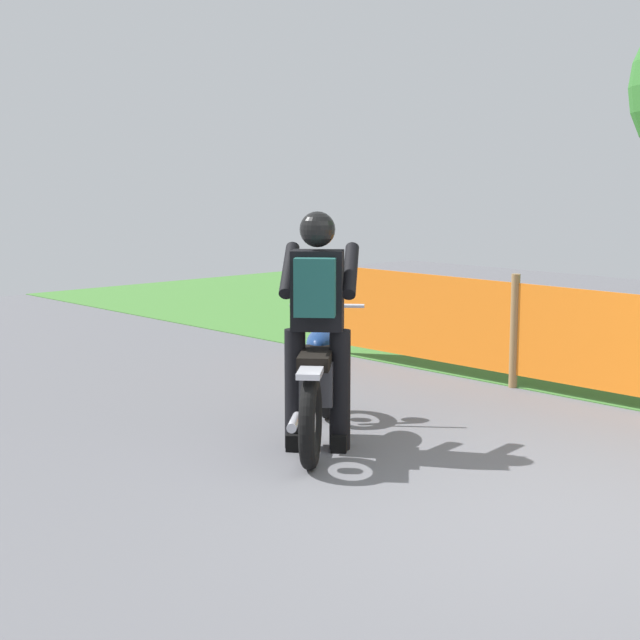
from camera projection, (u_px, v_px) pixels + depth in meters
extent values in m
cube|color=#5B5B60|center=(587.00, 517.00, 5.60)|extent=(24.00, 24.00, 0.02)
cylinder|color=olive|center=(337.00, 306.00, 10.57)|extent=(0.08, 0.08, 1.05)
cylinder|color=olive|center=(514.00, 331.00, 8.89)|extent=(0.08, 0.08, 1.05)
cube|color=orange|center=(418.00, 316.00, 9.73)|extent=(2.25, 0.02, 0.85)
cube|color=orange|center=(631.00, 345.00, 8.05)|extent=(2.25, 0.02, 0.85)
torus|color=black|center=(328.00, 380.00, 7.79)|extent=(0.50, 0.54, 0.62)
cylinder|color=silver|center=(328.00, 380.00, 7.79)|extent=(0.13, 0.14, 0.14)
torus|color=black|center=(310.00, 423.00, 6.45)|extent=(0.50, 0.54, 0.62)
cylinder|color=silver|center=(310.00, 423.00, 6.45)|extent=(0.13, 0.14, 0.14)
cube|color=#38383D|center=(319.00, 377.00, 7.05)|extent=(0.56, 0.59, 0.31)
ellipsoid|color=navy|center=(322.00, 343.00, 7.24)|extent=(0.51, 0.54, 0.21)
cube|color=black|center=(316.00, 358.00, 6.78)|extent=(0.52, 0.55, 0.10)
cube|color=silver|center=(310.00, 372.00, 6.40)|extent=(0.35, 0.37, 0.04)
cylinder|color=silver|center=(327.00, 346.00, 7.69)|extent=(0.19, 0.21, 0.56)
sphere|color=white|center=(329.00, 316.00, 7.81)|extent=(0.25, 0.25, 0.18)
cylinder|color=silver|center=(327.00, 306.00, 7.61)|extent=(0.46, 0.41, 0.03)
cylinder|color=silver|center=(296.00, 419.00, 6.80)|extent=(0.41, 0.45, 0.07)
cylinder|color=black|center=(295.00, 389.00, 6.92)|extent=(0.21, 0.21, 0.86)
cube|color=black|center=(295.00, 439.00, 6.98)|extent=(0.25, 0.27, 0.12)
cylinder|color=black|center=(340.00, 390.00, 6.90)|extent=(0.21, 0.21, 0.86)
cube|color=black|center=(340.00, 440.00, 6.95)|extent=(0.25, 0.27, 0.12)
cube|color=black|center=(317.00, 290.00, 6.81)|extent=(0.43, 0.42, 0.56)
cylinder|color=black|center=(289.00, 270.00, 6.98)|extent=(0.40, 0.43, 0.38)
cylinder|color=black|center=(350.00, 270.00, 6.94)|extent=(0.40, 0.43, 0.38)
sphere|color=black|center=(317.00, 229.00, 6.74)|extent=(0.35, 0.35, 0.25)
cube|color=black|center=(319.00, 229.00, 6.84)|extent=(0.15, 0.14, 0.08)
cube|color=#194C47|center=(315.00, 287.00, 6.63)|extent=(0.32, 0.31, 0.40)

